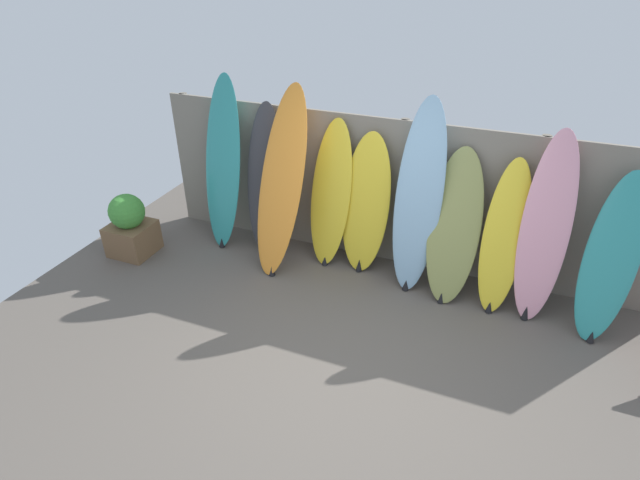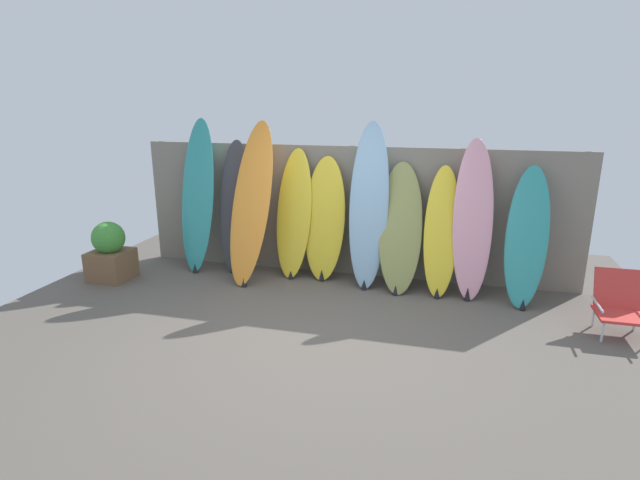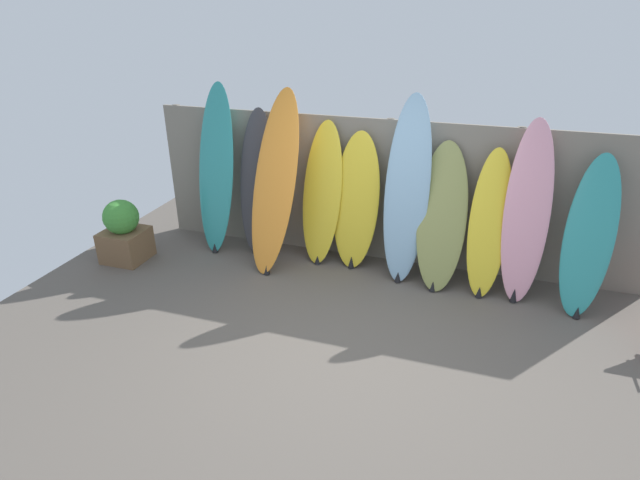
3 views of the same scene
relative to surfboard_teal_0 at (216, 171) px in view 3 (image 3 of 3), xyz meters
name	(u,v)px [view 3 (image 3 of 3)]	position (x,y,z in m)	size (l,w,h in m)	color
ground	(340,347)	(2.15, -1.67, -1.07)	(7.68, 7.68, 0.00)	#5B544C
fence_back	(386,192)	(2.15, 0.34, -0.17)	(6.08, 0.11, 1.80)	gray
surfboard_teal_0	(216,171)	(0.00, 0.00, 0.00)	(0.54, 0.54, 2.16)	teal
surfboard_charcoal_1	(257,184)	(0.53, 0.08, -0.15)	(0.48, 0.42, 1.86)	#38383D
surfboard_orange_2	(275,183)	(0.90, -0.20, -0.01)	(0.65, 0.91, 2.14)	orange
surfboard_yellow_3	(322,195)	(1.41, 0.07, -0.19)	(0.55, 0.49, 1.77)	yellow
surfboard_yellow_4	(356,203)	(1.84, 0.07, -0.24)	(0.59, 0.39, 1.68)	yellow
surfboard_skyblue_5	(407,192)	(2.46, -0.03, 0.00)	(0.52, 0.52, 2.15)	#8CB7D6
surfboard_olive_6	(442,218)	(2.88, -0.05, -0.26)	(0.61, 0.72, 1.64)	olive
surfboard_yellow_7	(489,225)	(3.39, -0.06, -0.27)	(0.44, 0.60, 1.61)	yellow
surfboard_pink_8	(527,214)	(3.76, -0.05, -0.10)	(0.52, 0.62, 1.96)	pink
surfboard_teal_9	(589,237)	(4.39, -0.13, -0.25)	(0.57, 0.74, 1.66)	teal
planter_box	(124,233)	(-0.99, -0.73, -0.69)	(0.51, 0.51, 0.81)	brown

